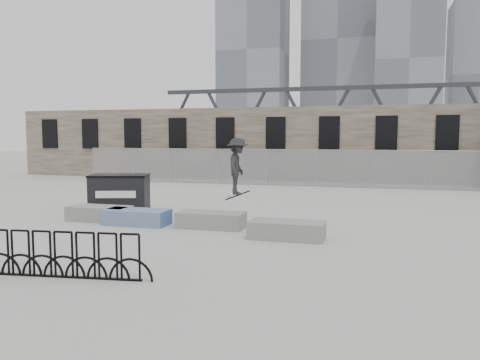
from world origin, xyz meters
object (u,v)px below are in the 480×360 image
Objects in this scene: planter_far_left at (99,213)px; dumpster at (120,193)px; planter_offset at (287,229)px; bike_rack at (31,254)px; planter_center_right at (211,219)px; planter_center_left at (137,216)px; skateboarder at (238,166)px.

dumpster is (-0.31, 1.84, 0.43)m from planter_far_left.
planter_far_left and planter_offset have the same top height.
dumpster is 7.92m from bike_rack.
planter_far_left and planter_center_right have the same top height.
planter_center_right and planter_offset have the same top height.
planter_center_left is at bearing 171.40° from planter_offset.
skateboarder is (4.52, 0.50, 1.56)m from planter_far_left.
planter_center_right is 1.00× the size of planter_offset.
skateboarder reaches higher than bike_rack.
planter_center_left is 4.88m from planter_offset.
bike_rack is at bearing -69.76° from planter_far_left.
planter_far_left is 6.08m from bike_rack.
skateboarder is (4.83, -1.34, 1.13)m from dumpster.
bike_rack is at bearing -107.76° from planter_center_right.
dumpster reaches higher than planter_far_left.
planter_center_right is (3.88, -0.14, 0.00)m from planter_far_left.
dumpster is (-4.20, 1.98, 0.43)m from planter_center_right.
dumpster reaches higher than bike_rack.
dumpster is at bearing 130.31° from planter_center_left.
skateboarder is at bearing 6.32° from planter_far_left.
planter_offset is at bearing -40.24° from dumpster.
planter_center_right is 1.80m from skateboarder.
planter_center_left is 2.39m from planter_center_right.
planter_far_left and planter_center_left have the same top height.
dumpster is (-6.64, 2.87, 0.43)m from planter_offset.
planter_center_left is 1.04× the size of skateboarder.
planter_far_left is 4.81m from skateboarder.
planter_offset is 0.86× the size of dumpster.
planter_offset is 6.30m from bike_rack.
planter_far_left is 0.41× the size of bike_rack.
planter_center_left is at bearing 98.74° from skateboarder.
bike_rack is (0.60, -5.40, 0.18)m from planter_center_left.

